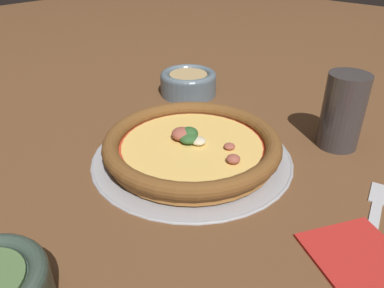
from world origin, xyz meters
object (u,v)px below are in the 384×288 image
(bowl_near, at_px, (188,82))
(napkin, at_px, (379,278))
(fork, at_px, (374,219))
(pizza, at_px, (192,145))
(drinking_cup, at_px, (343,111))
(pizza_tray, at_px, (192,156))

(bowl_near, relative_size, napkin, 0.63)
(bowl_near, distance_m, napkin, 0.52)
(bowl_near, relative_size, fork, 0.63)
(pizza, distance_m, drinking_cup, 0.24)
(bowl_near, bearing_deg, napkin, -26.00)
(bowl_near, xyz_separation_m, drinking_cup, (0.32, 0.00, 0.03))
(pizza, relative_size, bowl_near, 2.30)
(pizza_tray, bearing_deg, pizza, 121.56)
(pizza_tray, relative_size, napkin, 1.65)
(pizza_tray, xyz_separation_m, bowl_near, (-0.17, 0.18, 0.02))
(drinking_cup, bearing_deg, bowl_near, -179.61)
(drinking_cup, bearing_deg, pizza, -128.35)
(drinking_cup, distance_m, fork, 0.19)
(napkin, bearing_deg, fork, 111.44)
(bowl_near, height_order, drinking_cup, drinking_cup)
(pizza_tray, height_order, pizza, pizza)
(pizza_tray, height_order, drinking_cup, drinking_cup)
(bowl_near, relative_size, drinking_cup, 0.97)
(pizza, bearing_deg, napkin, -8.99)
(pizza_tray, relative_size, fork, 1.65)
(pizza, bearing_deg, bowl_near, 134.07)
(drinking_cup, relative_size, fork, 0.65)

